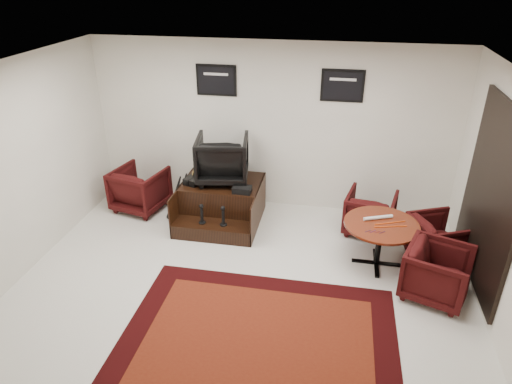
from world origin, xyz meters
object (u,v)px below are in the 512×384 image
shine_chair (222,156)px  table_chair_back (370,211)px  table_chair_window (438,236)px  shine_podium (222,203)px  armchair_side (140,187)px  table_chair_corner (438,271)px  meeting_table (381,229)px

shine_chair → table_chair_back: (2.38, -0.09, -0.70)m
table_chair_back → table_chair_window: size_ratio=1.04×
table_chair_back → shine_chair: bearing=10.2°
shine_podium → armchair_side: bearing=175.6°
shine_chair → table_chair_corner: size_ratio=1.07×
armchair_side → table_chair_corner: (4.63, -1.51, -0.02)m
armchair_side → table_chair_back: armchair_side is taller
shine_podium → table_chair_window: (3.31, -0.52, 0.05)m
table_chair_corner → table_chair_window: bearing=10.7°
armchair_side → table_chair_back: bearing=-168.2°
table_chair_back → table_chair_corner: 1.64m
armchair_side → meeting_table: bearing=179.4°
armchair_side → table_chair_corner: size_ratio=1.06×
armchair_side → table_chair_corner: armchair_side is taller
shine_chair → table_chair_corner: shine_chair is taller
meeting_table → table_chair_corner: size_ratio=1.31×
table_chair_back → armchair_side: bearing=11.4°
shine_podium → meeting_table: meeting_table is taller
shine_podium → meeting_table: bearing=-18.6°
shine_chair → table_chair_corner: bearing=145.0°
shine_chair → table_chair_back: 2.49m
shine_podium → armchair_side: armchair_side is taller
shine_podium → shine_chair: size_ratio=1.59×
shine_podium → shine_chair: bearing=90.0°
shine_chair → table_chair_window: size_ratio=1.16×
shine_podium → table_chair_window: 3.35m
table_chair_back → table_chair_corner: bearing=130.5°
meeting_table → table_chair_corner: bearing=-39.8°
shine_podium → armchair_side: 1.48m
shine_chair → table_chair_window: (3.31, -0.66, -0.71)m
shine_chair → meeting_table: shine_chair is taller
armchair_side → table_chair_window: 4.82m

